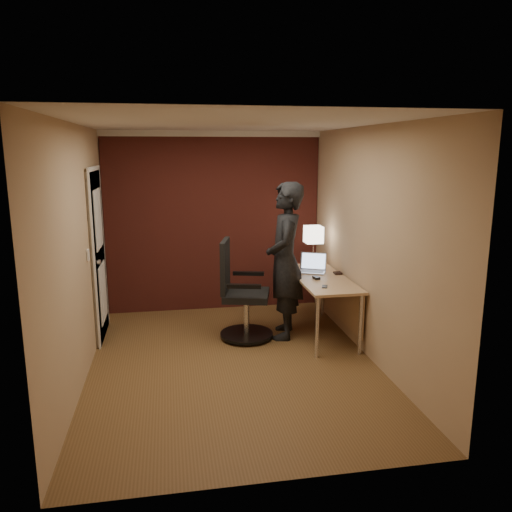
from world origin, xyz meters
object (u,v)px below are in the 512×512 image
desk (327,287)px  phone (325,287)px  mouse (316,278)px  wallet (338,273)px  office_chair (240,296)px  desk_lamp (313,235)px  laptop (313,267)px  person (285,261)px

desk → phone: (-0.17, -0.44, 0.13)m
desk → mouse: 0.23m
phone → wallet: size_ratio=1.05×
phone → office_chair: bearing=172.5°
desk_lamp → office_chair: 1.35m
desk → phone: size_ratio=13.04×
desk_lamp → mouse: 0.81m
mouse → phone: (-0.01, -0.35, -0.01)m
desk_lamp → laptop: size_ratio=1.31×
person → desk: bearing=101.4°
laptop → mouse: size_ratio=4.08×
desk → person: bearing=177.2°
desk → desk_lamp: desk_lamp is taller
mouse → phone: bearing=-100.3°
mouse → wallet: 0.39m
laptop → mouse: laptop is taller
phone → wallet: wallet is taller
wallet → person: (-0.70, -0.09, 0.20)m
desk_lamp → person: 0.80m
mouse → office_chair: (-0.90, 0.13, -0.22)m
desk → desk_lamp: bearing=90.6°
laptop → wallet: bearing=-33.6°
wallet → office_chair: size_ratio=0.09×
desk → mouse: bearing=-152.0°
wallet → person: size_ratio=0.06×
mouse → phone: mouse is taller
laptop → phone: (-0.07, -0.73, -0.06)m
wallet → person: 0.73m
mouse → person: 0.43m
desk → office_chair: size_ratio=1.27×
office_chair → person: 0.69m
wallet → office_chair: bearing=-176.8°
mouse → wallet: mouse is taller
laptop → wallet: (0.27, -0.18, -0.05)m
desk_lamp → phone: (-0.16, -1.03, -0.41)m
desk_lamp → laptop: desk_lamp is taller
desk → phone: 0.49m
desk → person: size_ratio=0.80×
desk → laptop: 0.37m
person → desk_lamp: bearing=151.9°
desk_lamp → phone: 1.12m
laptop → office_chair: office_chair is taller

